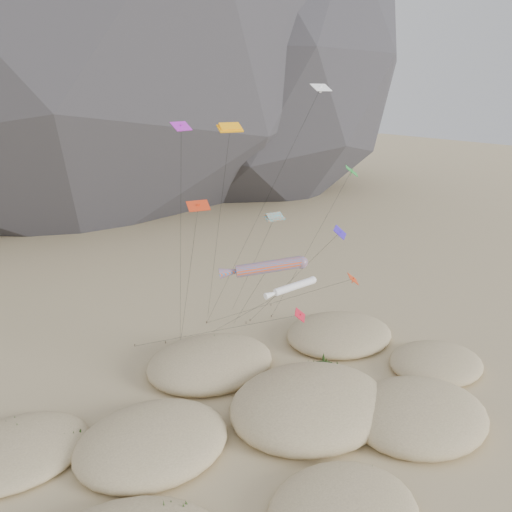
# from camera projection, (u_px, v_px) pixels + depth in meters

# --- Properties ---
(ground) EXTENTS (500.00, 500.00, 0.00)m
(ground) POSITION_uv_depth(u_px,v_px,m) (313.00, 432.00, 43.76)
(ground) COLOR #CCB789
(ground) RESTS_ON ground
(dunes) EXTENTS (52.04, 33.46, 4.30)m
(dunes) POSITION_uv_depth(u_px,v_px,m) (272.00, 415.00, 44.88)
(dunes) COLOR #CCB789
(dunes) RESTS_ON ground
(dune_grass) EXTENTS (44.59, 27.64, 1.57)m
(dune_grass) POSITION_uv_depth(u_px,v_px,m) (271.00, 398.00, 47.16)
(dune_grass) COLOR black
(dune_grass) RESTS_ON ground
(kite_stakes) EXTENTS (20.16, 4.46, 0.30)m
(kite_stakes) POSITION_uv_depth(u_px,v_px,m) (218.00, 326.00, 63.34)
(kite_stakes) COLOR #3F2D1E
(kite_stakes) RESTS_ON ground
(rainbow_tube_kite) EXTENTS (8.42, 16.19, 13.69)m
(rainbow_tube_kite) POSITION_uv_depth(u_px,v_px,m) (266.00, 267.00, 46.98)
(rainbow_tube_kite) COLOR #FF531A
(rainbow_tube_kite) RESTS_ON ground
(white_tube_kite) EXTENTS (5.93, 15.48, 11.44)m
(white_tube_kite) POSITION_uv_depth(u_px,v_px,m) (292.00, 287.00, 47.27)
(white_tube_kite) COLOR white
(white_tube_kite) RESTS_ON ground
(orange_parafoil) EXTENTS (3.93, 12.95, 25.71)m
(orange_parafoil) POSITION_uv_depth(u_px,v_px,m) (230.00, 131.00, 47.56)
(orange_parafoil) COLOR #FFA10D
(orange_parafoil) RESTS_ON ground
(multi_parafoil) EXTENTS (2.31, 12.24, 16.09)m
(multi_parafoil) POSITION_uv_depth(u_px,v_px,m) (274.00, 218.00, 53.97)
(multi_parafoil) COLOR #DD5517
(multi_parafoil) RESTS_ON ground
(delta_kites) EXTENTS (25.43, 19.33, 29.27)m
(delta_kites) POSITION_uv_depth(u_px,v_px,m) (299.00, 202.00, 50.87)
(delta_kites) COLOR #3417CA
(delta_kites) RESTS_ON ground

